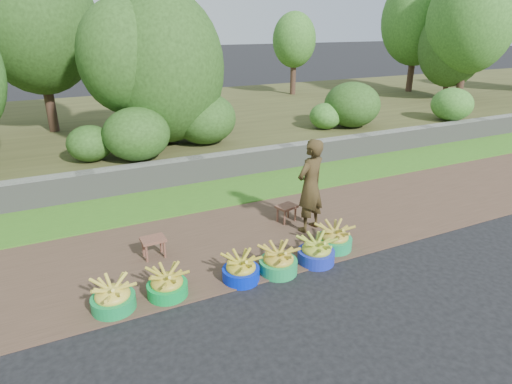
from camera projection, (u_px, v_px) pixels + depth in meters
name	position (u px, v px, depth m)	size (l,w,h in m)	color
ground_plane	(292.00, 275.00, 5.86)	(120.00, 120.00, 0.00)	black
dirt_shoulder	(253.00, 236.00, 6.90)	(80.00, 2.50, 0.02)	#4D3729
grass_verge	(210.00, 194.00, 8.57)	(80.00, 1.50, 0.04)	#3C751E
retaining_wall	(196.00, 170.00, 9.19)	(80.00, 0.35, 0.55)	slate
earth_bank	(146.00, 125.00, 13.29)	(80.00, 10.00, 0.50)	#454521
vegetation	(212.00, 44.00, 11.36)	(36.61, 8.02, 4.70)	#3E291E
basin_a	(113.00, 297.00, 5.10)	(0.52, 0.52, 0.39)	#128B41
basin_b	(167.00, 284.00, 5.36)	(0.51, 0.51, 0.38)	#07973A
basin_c	(241.00, 269.00, 5.69)	(0.50, 0.50, 0.37)	#0320C9
basin_d	(278.00, 261.00, 5.87)	(0.53, 0.53, 0.40)	#1C944C
basin_e	(316.00, 251.00, 6.12)	(0.53, 0.53, 0.40)	#192AAF
basin_f	(334.00, 238.00, 6.47)	(0.55, 0.55, 0.41)	#179552
stool_left	(153.00, 242.00, 6.20)	(0.35, 0.28, 0.30)	brown
stool_right	(287.00, 209.00, 7.32)	(0.39, 0.33, 0.29)	brown
vendor_woman	(310.00, 186.00, 6.84)	(0.56, 0.37, 1.54)	black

